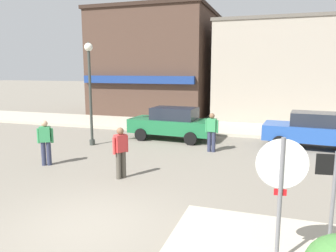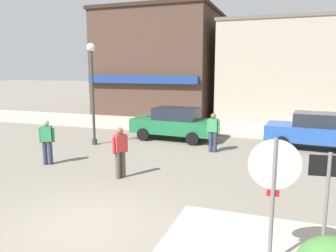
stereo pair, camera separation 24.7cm
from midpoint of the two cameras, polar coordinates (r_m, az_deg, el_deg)
The scene contains 12 objects.
ground_plane at distance 7.60m, azimuth -13.51°, elevation -16.66°, with size 160.00×160.00×0.00m, color gray.
kerb_far at distance 19.03m, azimuth 7.61°, elevation -0.22°, with size 80.00×4.00×0.15m, color #B7AD99.
stop_sign at distance 5.62m, azimuth 19.09°, elevation -9.82°, with size 0.82×0.12×2.30m.
one_way_sign at distance 5.89m, azimuth 26.98°, elevation -11.38°, with size 0.60×0.09×2.10m.
lamp_post at distance 14.84m, azimuth -12.61°, elevation 8.03°, with size 0.36×0.36×4.54m.
parked_car_nearest at distance 15.82m, azimuth 1.61°, elevation 0.54°, with size 4.10×2.07×1.56m.
parked_car_second at distance 15.31m, azimuth 24.84°, elevation -0.69°, with size 4.14×2.16×1.56m.
pedestrian_crossing_near at distance 10.25m, azimuth -7.65°, elevation -4.32°, with size 0.37×0.52×1.61m.
pedestrian_crossing_far at distance 13.51m, azimuth 8.39°, elevation -0.92°, with size 0.56×0.25×1.61m.
pedestrian_kerb_side at distance 12.33m, azimuth -19.80°, elevation -2.42°, with size 0.53×0.36×1.61m.
building_corner_shop at distance 25.90m, azimuth -0.70°, elevation 10.88°, with size 8.53×8.43×7.70m.
building_storefront_left_near at distance 23.31m, azimuth 20.94°, elevation 8.86°, with size 9.16×5.99×6.47m.
Camera 2 is at (3.92, -5.62, 3.35)m, focal length 35.00 mm.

